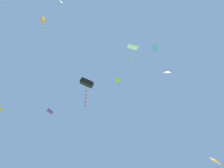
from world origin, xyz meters
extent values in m
cone|color=#75D138|center=(-8.43, 12.64, 27.15)|extent=(0.80, 0.87, 0.72)
sphere|color=red|center=(-8.47, 12.60, 26.61)|extent=(0.09, 0.09, 0.09)
sphere|color=red|center=(-8.50, 12.55, 26.38)|extent=(0.09, 0.09, 0.09)
sphere|color=red|center=(-8.53, 12.50, 26.15)|extent=(0.09, 0.09, 0.09)
sphere|color=red|center=(-8.57, 12.46, 25.93)|extent=(0.09, 0.09, 0.09)
cone|color=orange|center=(12.49, 25.48, 7.91)|extent=(1.95, 1.93, 1.24)
sphere|color=red|center=(12.42, 25.41, 6.93)|extent=(0.19, 0.19, 0.19)
cube|color=purple|center=(-8.34, 16.07, 11.43)|extent=(0.82, 0.69, 0.61)
sphere|color=orange|center=(-8.38, 16.12, 10.85)|extent=(0.10, 0.10, 0.10)
sphere|color=orange|center=(-8.41, 16.17, 10.61)|extent=(0.10, 0.10, 0.10)
sphere|color=orange|center=(-8.45, 16.22, 10.36)|extent=(0.10, 0.10, 0.10)
sphere|color=orange|center=(-8.48, 16.27, 10.11)|extent=(0.10, 0.10, 0.10)
cone|color=yellow|center=(6.75, 20.41, 19.61)|extent=(1.21, 1.05, 0.83)
cube|color=orange|center=(-7.99, 8.94, 18.38)|extent=(0.66, 0.69, 0.91)
sphere|color=orange|center=(-7.92, 9.00, 17.63)|extent=(0.11, 0.11, 0.11)
sphere|color=orange|center=(-7.85, 9.06, 17.26)|extent=(0.11, 0.11, 0.11)
sphere|color=orange|center=(-7.77, 9.12, 16.88)|extent=(0.11, 0.11, 0.11)
pyramid|color=yellow|center=(-0.75, 28.34, 23.90)|extent=(0.74, 0.65, 0.87)
sphere|color=purple|center=(-0.70, 28.29, 23.26)|extent=(0.11, 0.11, 0.11)
sphere|color=purple|center=(-0.64, 28.28, 23.04)|extent=(0.11, 0.11, 0.11)
sphere|color=purple|center=(-0.59, 28.28, 22.81)|extent=(0.11, 0.11, 0.11)
sphere|color=purple|center=(-0.53, 28.27, 22.58)|extent=(0.11, 0.11, 0.11)
sphere|color=purple|center=(-0.47, 28.26, 22.35)|extent=(0.11, 0.11, 0.11)
pyramid|color=#2DB7CC|center=(5.42, 19.76, 24.01)|extent=(0.75, 0.77, 0.65)
sphere|color=orange|center=(5.46, 19.71, 23.42)|extent=(0.10, 0.10, 0.10)
sphere|color=orange|center=(5.52, 19.69, 23.18)|extent=(0.10, 0.10, 0.10)
sphere|color=orange|center=(5.57, 19.66, 22.94)|extent=(0.10, 0.10, 0.10)
sphere|color=orange|center=(5.63, 19.64, 22.69)|extent=(0.10, 0.10, 0.10)
pyramid|color=white|center=(1.20, 10.88, 15.93)|extent=(1.47, 1.44, 0.72)
sphere|color=yellow|center=(1.09, 10.81, 14.86)|extent=(0.15, 0.15, 0.15)
sphere|color=yellow|center=(1.01, 10.71, 14.36)|extent=(0.15, 0.15, 0.15)
sphere|color=yellow|center=(0.93, 10.62, 13.85)|extent=(0.15, 0.15, 0.15)
cube|color=black|center=(-3.39, 11.45, 12.05)|extent=(1.38, 0.62, 0.99)
sphere|color=red|center=(-3.40, 11.53, 11.16)|extent=(0.17, 0.17, 0.17)
sphere|color=red|center=(-3.41, 11.62, 10.83)|extent=(0.17, 0.17, 0.17)
sphere|color=red|center=(-3.41, 11.70, 10.50)|extent=(0.17, 0.17, 0.17)
sphere|color=red|center=(-3.42, 11.78, 10.16)|extent=(0.17, 0.17, 0.17)
sphere|color=red|center=(-3.43, 11.86, 9.83)|extent=(0.17, 0.17, 0.17)
camera|label=1|loc=(-0.05, -4.01, 1.50)|focal=31.94mm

